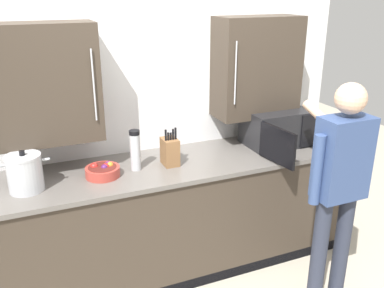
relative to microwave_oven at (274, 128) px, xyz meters
name	(u,v)px	position (x,y,z in m)	size (l,w,h in m)	color
back_wall_tiled	(156,89)	(-0.94, 0.30, 0.36)	(3.30, 0.44, 2.78)	white
counter_unit	(173,217)	(-0.94, -0.04, -0.62)	(2.93, 0.72, 0.94)	#3D3328
microwave_oven	(274,128)	(0.00, 0.00, 0.00)	(0.54, 0.75, 0.30)	black
fruit_bowl	(103,171)	(-1.48, -0.07, -0.11)	(0.24, 0.24, 0.10)	#AD3D33
thermos_flask	(135,150)	(-1.23, -0.05, 0.00)	(0.08, 0.08, 0.30)	#B7BABF
knife_block	(170,151)	(-0.96, -0.06, -0.04)	(0.11, 0.15, 0.30)	brown
stock_pot	(25,173)	(-1.99, -0.10, -0.02)	(0.33, 0.23, 0.28)	#B7BABF
person_figure	(338,180)	(-0.07, -0.88, -0.09)	(0.44, 0.67, 1.66)	#282D3D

